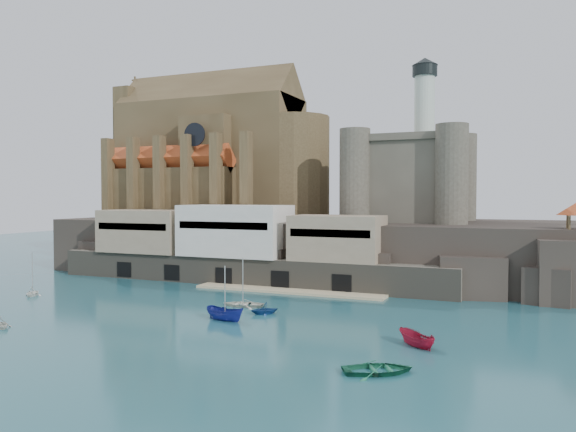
% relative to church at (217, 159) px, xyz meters
% --- Properties ---
extents(ground, '(300.00, 300.00, 0.00)m').
position_rel_church_xyz_m(ground, '(24.13, -41.85, -22.13)').
color(ground, '#194953').
rests_on(ground, ground).
extents(promontory, '(100.00, 36.00, 10.00)m').
position_rel_church_xyz_m(promontory, '(23.94, -2.48, -17.20)').
color(promontory, black).
rests_on(promontory, ground).
extents(quay, '(70.00, 12.00, 13.05)m').
position_rel_church_xyz_m(quay, '(13.94, -18.78, -16.06)').
color(quay, '#625C4F').
rests_on(quay, ground).
extents(church, '(47.00, 25.93, 30.51)m').
position_rel_church_xyz_m(church, '(0.00, 0.00, 0.00)').
color(church, '#4B3B23').
rests_on(church, promontory).
extents(castle_keep, '(21.20, 21.20, 29.30)m').
position_rel_church_xyz_m(castle_keep, '(40.21, -0.78, -3.81)').
color(castle_keep, '#4A463A').
rests_on(castle_keep, promontory).
extents(boat_1, '(2.40, 3.04, 3.08)m').
position_rel_church_xyz_m(boat_1, '(6.13, -57.68, -22.13)').
color(boat_1, silver).
rests_on(boat_1, ground).
extents(boat_2, '(2.37, 2.33, 5.29)m').
position_rel_church_xyz_m(boat_2, '(26.95, -44.66, -22.13)').
color(boat_2, navy).
rests_on(boat_2, ground).
extents(boat_3, '(3.17, 4.28, 5.93)m').
position_rel_church_xyz_m(boat_3, '(48.13, -56.82, -22.13)').
color(boat_3, '#1D6C4C').
rests_on(boat_3, ground).
extents(boat_4, '(3.16, 2.48, 3.20)m').
position_rel_church_xyz_m(boat_4, '(-6.80, -41.47, -22.13)').
color(boat_4, white).
rests_on(boat_4, ground).
extents(boat_5, '(2.51, 2.51, 4.67)m').
position_rel_church_xyz_m(boat_5, '(49.53, -47.42, -22.13)').
color(boat_5, maroon).
rests_on(boat_5, ground).
extents(boat_6, '(1.75, 4.05, 5.49)m').
position_rel_church_xyz_m(boat_6, '(24.91, -36.26, -22.13)').
color(boat_6, beige).
rests_on(boat_6, ground).
extents(boat_7, '(3.30, 3.38, 3.40)m').
position_rel_church_xyz_m(boat_7, '(29.63, -39.61, -22.13)').
color(boat_7, navy).
rests_on(boat_7, ground).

